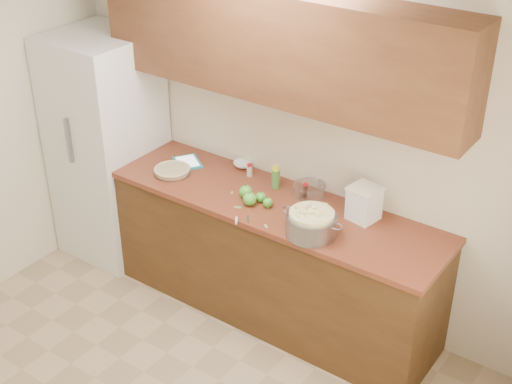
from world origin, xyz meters
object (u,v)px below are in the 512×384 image
Objects in this scene: flour_canister at (364,203)px; colander at (311,224)px; pie at (172,170)px; tablet at (188,162)px.

colander is at bearing -116.68° from flour_canister.
tablet is at bearing 93.27° from pie.
flour_canister is (1.41, 0.25, 0.09)m from pie.
pie is 0.95× the size of tablet.
pie is at bearing -170.04° from flour_canister.
colander is 1.85× the size of flour_canister.
flour_canister is at bearing 63.32° from colander.
flour_canister is (0.18, 0.35, 0.04)m from colander.
colander is 0.40m from flour_canister.
tablet is (-1.25, 0.29, -0.07)m from colander.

